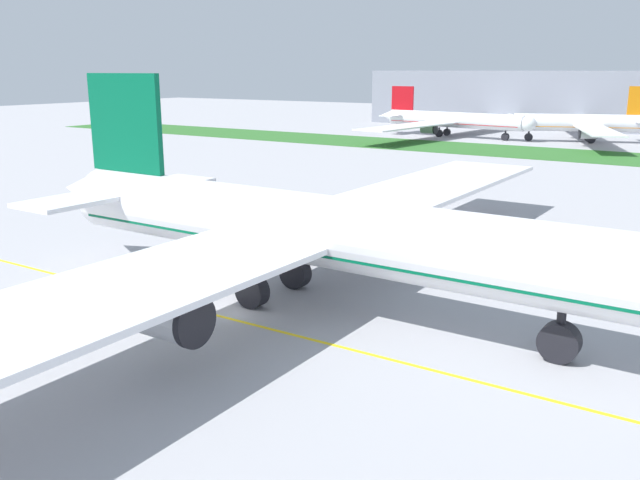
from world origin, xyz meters
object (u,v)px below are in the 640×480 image
parked_airliner_far_centre (583,123)px  airliner_foreground (305,230)px  parked_airliner_far_left (451,120)px  ground_crew_marshaller_front (199,266)px

parked_airliner_far_centre → airliner_foreground: bearing=-86.3°
airliner_foreground → parked_airliner_far_left: size_ratio=1.22×
ground_crew_marshaller_front → airliner_foreground: bearing=-3.0°
parked_airliner_far_left → parked_airliner_far_centre: bearing=8.0°
parked_airliner_far_left → parked_airliner_far_centre: parked_airliner_far_centre is taller
ground_crew_marshaller_front → parked_airliner_far_centre: bearing=88.8°
airliner_foreground → ground_crew_marshaller_front: bearing=177.0°
parked_airliner_far_left → parked_airliner_far_centre: size_ratio=1.25×
airliner_foreground → parked_airliner_far_centre: airliner_foreground is taller
ground_crew_marshaller_front → parked_airliner_far_centre: (2.89, 141.11, 3.81)m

